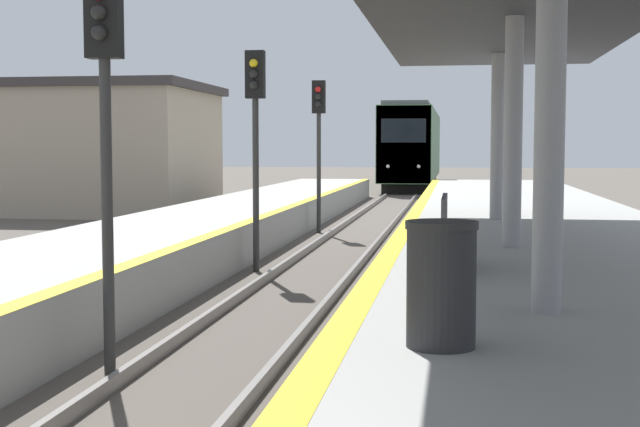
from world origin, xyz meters
name	(u,v)px	position (x,y,z in m)	size (l,w,h in m)	color
train	(413,147)	(0.00, 51.66, 2.37)	(2.73, 20.21, 4.67)	black
signal_near	(105,93)	(-1.01, 6.83, 2.95)	(0.36, 0.31, 4.21)	#2D2D2D
signal_mid	(255,117)	(-1.19, 14.60, 2.95)	(0.36, 0.31, 4.21)	#2D2D2D
signal_far	(319,126)	(-1.18, 22.36, 2.95)	(0.36, 0.31, 4.21)	#2D2D2D
trash_bin	(441,284)	(2.50, 4.86, 1.34)	(0.56, 0.56, 0.98)	#262628
bench	(434,230)	(2.33, 9.42, 1.34)	(0.44, 1.53, 0.92)	#4C4C51
station_building	(79,148)	(-11.09, 28.90, 2.34)	(9.48, 7.07, 4.66)	tan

